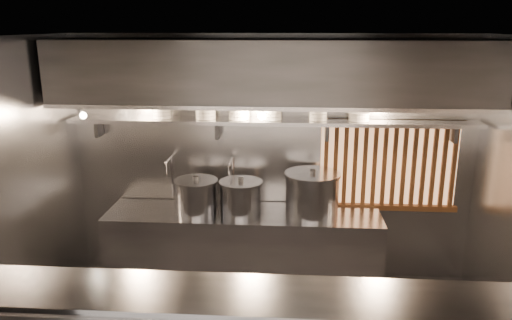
# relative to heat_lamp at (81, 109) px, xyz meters

# --- Properties ---
(ceiling) EXTENTS (4.50, 4.50, 0.00)m
(ceiling) POSITION_rel_heat_lamp_xyz_m (1.90, -0.85, 0.73)
(ceiling) COLOR black
(ceiling) RESTS_ON wall_back
(wall_back) EXTENTS (4.50, 0.00, 4.50)m
(wall_back) POSITION_rel_heat_lamp_xyz_m (1.90, 0.65, -0.67)
(wall_back) COLOR gray
(wall_back) RESTS_ON floor
(wall_left) EXTENTS (0.00, 3.00, 3.00)m
(wall_left) POSITION_rel_heat_lamp_xyz_m (-0.35, -0.85, -0.67)
(wall_left) COLOR gray
(wall_left) RESTS_ON floor
(cooking_bench) EXTENTS (3.00, 0.70, 0.90)m
(cooking_bench) POSITION_rel_heat_lamp_xyz_m (1.60, 0.28, -1.62)
(cooking_bench) COLOR #9C9CA2
(cooking_bench) RESTS_ON floor
(bowl_shelf) EXTENTS (4.40, 0.34, 0.04)m
(bowl_shelf) POSITION_rel_heat_lamp_xyz_m (1.90, 0.47, -0.19)
(bowl_shelf) COLOR #9C9CA2
(bowl_shelf) RESTS_ON wall_back
(exhaust_hood) EXTENTS (4.40, 0.81, 0.65)m
(exhaust_hood) POSITION_rel_heat_lamp_xyz_m (1.90, 0.25, 0.36)
(exhaust_hood) COLOR #2D2D30
(exhaust_hood) RESTS_ON ceiling
(wood_screen) EXTENTS (1.56, 0.09, 1.04)m
(wood_screen) POSITION_rel_heat_lamp_xyz_m (3.20, 0.60, -0.69)
(wood_screen) COLOR #E7A268
(wood_screen) RESTS_ON wall_back
(faucet_left) EXTENTS (0.04, 0.30, 0.50)m
(faucet_left) POSITION_rel_heat_lamp_xyz_m (0.75, 0.52, -0.76)
(faucet_left) COLOR silver
(faucet_left) RESTS_ON wall_back
(faucet_right) EXTENTS (0.04, 0.30, 0.50)m
(faucet_right) POSITION_rel_heat_lamp_xyz_m (1.45, 0.52, -0.76)
(faucet_right) COLOR silver
(faucet_right) RESTS_ON wall_back
(heat_lamp) EXTENTS (0.25, 0.35, 0.20)m
(heat_lamp) POSITION_rel_heat_lamp_xyz_m (0.00, 0.00, 0.00)
(heat_lamp) COLOR #9C9CA2
(heat_lamp) RESTS_ON exhaust_hood
(pendant_bulb) EXTENTS (0.09, 0.09, 0.19)m
(pendant_bulb) POSITION_rel_heat_lamp_xyz_m (1.80, 0.35, -0.11)
(pendant_bulb) COLOR #2D2D30
(pendant_bulb) RESTS_ON exhaust_hood
(stock_pot_left) EXTENTS (0.61, 0.61, 0.41)m
(stock_pot_left) POSITION_rel_heat_lamp_xyz_m (1.09, 0.25, -0.98)
(stock_pot_left) COLOR #9C9CA2
(stock_pot_left) RESTS_ON cooking_bench
(stock_pot_mid) EXTENTS (0.61, 0.61, 0.41)m
(stock_pot_mid) POSITION_rel_heat_lamp_xyz_m (1.58, 0.26, -0.98)
(stock_pot_mid) COLOR #9C9CA2
(stock_pot_mid) RESTS_ON cooking_bench
(stock_pot_right) EXTENTS (0.71, 0.71, 0.51)m
(stock_pot_right) POSITION_rel_heat_lamp_xyz_m (2.34, 0.29, -0.93)
(stock_pot_right) COLOR #9C9CA2
(stock_pot_right) RESTS_ON cooking_bench
(bowl_stack_0) EXTENTS (0.22, 0.22, 0.13)m
(bowl_stack_0) POSITION_rel_heat_lamp_xyz_m (0.70, 0.47, -0.10)
(bowl_stack_0) COLOR white
(bowl_stack_0) RESTS_ON bowl_shelf
(bowl_stack_1) EXTENTS (0.23, 0.23, 0.17)m
(bowl_stack_1) POSITION_rel_heat_lamp_xyz_m (1.18, 0.47, -0.08)
(bowl_stack_1) COLOR white
(bowl_stack_1) RESTS_ON bowl_shelf
(bowl_stack_2) EXTENTS (0.24, 0.24, 0.17)m
(bowl_stack_2) POSITION_rel_heat_lamp_xyz_m (1.55, 0.47, -0.08)
(bowl_stack_2) COLOR white
(bowl_stack_2) RESTS_ON bowl_shelf
(bowl_stack_3) EXTENTS (0.21, 0.21, 0.17)m
(bowl_stack_3) POSITION_rel_heat_lamp_xyz_m (1.91, 0.47, -0.08)
(bowl_stack_3) COLOR white
(bowl_stack_3) RESTS_ON bowl_shelf
(bowl_stack_4) EXTENTS (0.20, 0.20, 0.17)m
(bowl_stack_4) POSITION_rel_heat_lamp_xyz_m (2.39, 0.47, -0.08)
(bowl_stack_4) COLOR white
(bowl_stack_4) RESTS_ON bowl_shelf
(bowl_stack_5) EXTENTS (0.24, 0.24, 0.09)m
(bowl_stack_5) POSITION_rel_heat_lamp_xyz_m (2.82, 0.47, -0.12)
(bowl_stack_5) COLOR white
(bowl_stack_5) RESTS_ON bowl_shelf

